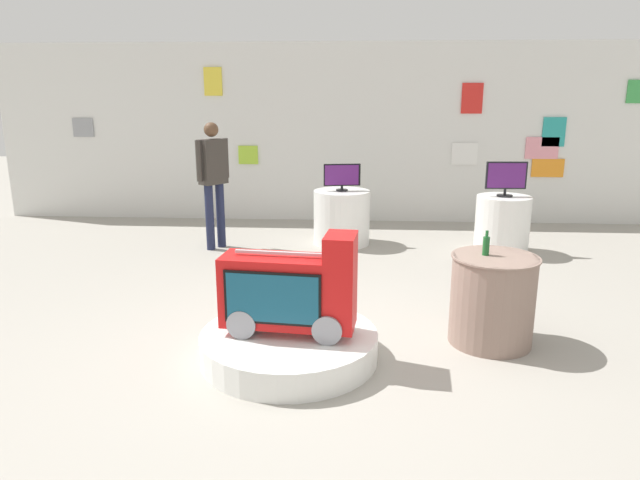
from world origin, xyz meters
TOP-DOWN VIEW (x-y plane):
  - ground_plane at (0.00, 0.00)m, footprint 30.00×30.00m
  - back_wall_display at (0.02, 5.26)m, footprint 11.83×0.13m
  - main_display_pedestal at (-0.23, -0.20)m, footprint 1.48×1.48m
  - novelty_firetruck_tv at (-0.21, -0.21)m, footprint 1.12×0.51m
  - display_pedestal_left_rear at (2.35, 3.29)m, footprint 0.74×0.74m
  - tv_on_left_rear at (2.35, 3.29)m, footprint 0.55×0.21m
  - display_pedestal_center_rear at (0.10, 3.61)m, footprint 0.82×0.82m
  - tv_on_center_rear at (0.10, 3.61)m, footprint 0.53×0.17m
  - side_table_round at (1.52, 0.24)m, footprint 0.75×0.75m
  - bottle_on_side_table at (1.44, 0.27)m, footprint 0.06×0.06m
  - shopper_browsing_near_truck at (-1.69, 3.24)m, footprint 0.38×0.47m

SIDE VIEW (x-z plane):
  - ground_plane at x=0.00m, z-range 0.00..0.00m
  - main_display_pedestal at x=-0.23m, z-range 0.00..0.24m
  - display_pedestal_left_rear at x=2.35m, z-range 0.00..0.79m
  - display_pedestal_center_rear at x=0.10m, z-range 0.00..0.79m
  - side_table_round at x=1.52m, z-range 0.01..0.81m
  - novelty_firetruck_tv at x=-0.21m, z-range 0.16..1.01m
  - bottle_on_side_table at x=1.44m, z-range 0.78..1.00m
  - tv_on_center_rear at x=0.10m, z-range 0.81..1.20m
  - shopper_browsing_near_truck at x=-1.69m, z-range 0.16..1.94m
  - tv_on_left_rear at x=2.35m, z-range 0.82..1.29m
  - back_wall_display at x=0.02m, z-range 0.00..3.00m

